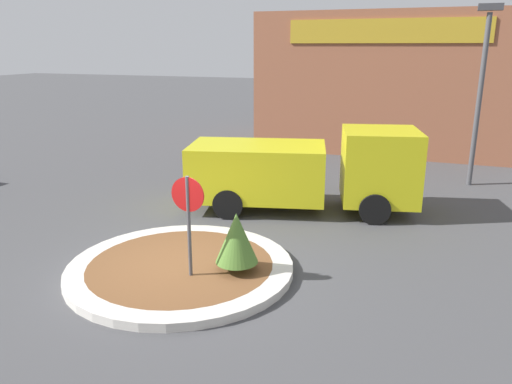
# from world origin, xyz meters

# --- Properties ---
(ground_plane) EXTENTS (120.00, 120.00, 0.00)m
(ground_plane) POSITION_xyz_m (0.00, 0.00, 0.00)
(ground_plane) COLOR #474749
(traffic_island) EXTENTS (4.55, 4.55, 0.17)m
(traffic_island) POSITION_xyz_m (0.00, 0.00, 0.09)
(traffic_island) COLOR beige
(traffic_island) RESTS_ON ground_plane
(stop_sign) EXTENTS (0.66, 0.07, 2.13)m
(stop_sign) POSITION_xyz_m (0.43, -0.39, 1.46)
(stop_sign) COLOR #4C4C51
(stop_sign) RESTS_ON ground_plane
(island_shrub) EXTENTS (0.83, 0.83, 1.18)m
(island_shrub) POSITION_xyz_m (1.19, 0.11, 0.85)
(island_shrub) COLOR brown
(island_shrub) RESTS_ON traffic_island
(utility_truck) EXTENTS (6.42, 3.46, 2.28)m
(utility_truck) POSITION_xyz_m (1.33, 4.73, 1.16)
(utility_truck) COLOR gold
(utility_truck) RESTS_ON ground_plane
(storefront_building) EXTENTS (10.79, 6.07, 5.76)m
(storefront_building) POSITION_xyz_m (2.42, 15.26, 2.88)
(storefront_building) COLOR #93563D
(storefront_building) RESTS_ON ground_plane
(light_pole) EXTENTS (0.70, 0.30, 5.62)m
(light_pole) POSITION_xyz_m (5.75, 9.13, 3.35)
(light_pole) COLOR #4C4C51
(light_pole) RESTS_ON ground_plane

